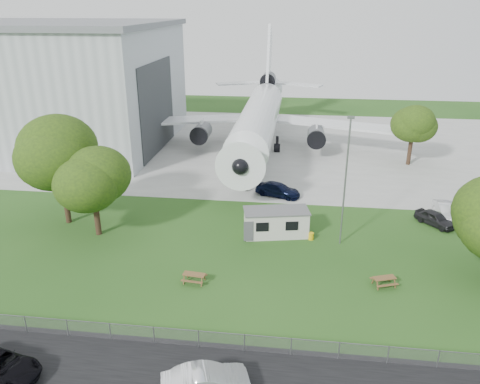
# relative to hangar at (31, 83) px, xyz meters

# --- Properties ---
(ground) EXTENTS (160.00, 160.00, 0.00)m
(ground) POSITION_rel_hangar_xyz_m (37.97, -36.00, -9.41)
(ground) COLOR #356122
(concrete_apron) EXTENTS (120.00, 46.00, 0.03)m
(concrete_apron) POSITION_rel_hangar_xyz_m (37.97, 2.00, -9.39)
(concrete_apron) COLOR #B7B7B2
(concrete_apron) RESTS_ON ground
(hangar) EXTENTS (43.00, 31.00, 18.55)m
(hangar) POSITION_rel_hangar_xyz_m (0.00, 0.00, 0.00)
(hangar) COLOR #B2B7BC
(hangar) RESTS_ON ground
(airliner) EXTENTS (46.36, 47.73, 17.69)m
(airliner) POSITION_rel_hangar_xyz_m (35.97, -0.14, -4.14)
(airliner) COLOR white
(airliner) RESTS_ON ground
(site_cabin) EXTENTS (6.96, 3.91, 2.62)m
(site_cabin) POSITION_rel_hangar_xyz_m (40.11, -28.75, -8.09)
(site_cabin) COLOR beige
(site_cabin) RESTS_ON ground
(picnic_west) EXTENTS (1.96, 1.69, 0.76)m
(picnic_west) POSITION_rel_hangar_xyz_m (34.02, -37.98, -9.41)
(picnic_west) COLOR brown
(picnic_west) RESTS_ON ground
(picnic_east) EXTENTS (2.20, 2.01, 0.76)m
(picnic_east) POSITION_rel_hangar_xyz_m (49.13, -36.59, -9.41)
(picnic_east) COLOR brown
(picnic_east) RESTS_ON ground
(fence) EXTENTS (58.00, 0.04, 1.30)m
(fence) POSITION_rel_hangar_xyz_m (37.97, -45.50, -9.41)
(fence) COLOR gray
(fence) RESTS_ON ground
(lamp_mast) EXTENTS (0.16, 0.16, 12.00)m
(lamp_mast) POSITION_rel_hangar_xyz_m (46.17, -29.80, -3.41)
(lamp_mast) COLOR slate
(lamp_mast) RESTS_ON ground
(tree_west_big) EXTENTS (7.82, 7.82, 11.20)m
(tree_west_big) POSITION_rel_hangar_xyz_m (18.76, -28.57, -2.13)
(tree_west_big) COLOR #382619
(tree_west_big) RESTS_ON ground
(tree_west_small) EXTENTS (6.60, 6.60, 9.13)m
(tree_west_small) POSITION_rel_hangar_xyz_m (22.92, -30.77, -3.60)
(tree_west_small) COLOR #382619
(tree_west_small) RESTS_ON ground
(tree_far_apron) EXTENTS (5.83, 5.83, 8.58)m
(tree_far_apron) POSITION_rel_hangar_xyz_m (57.33, -4.90, -3.77)
(tree_far_apron) COLOR #382619
(tree_far_apron) RESTS_ON ground
(car_centre_sedan) EXTENTS (5.37, 3.32, 1.67)m
(car_centre_sedan) POSITION_rel_hangar_xyz_m (37.19, -49.29, -8.57)
(car_centre_sedan) COLOR silver
(car_centre_sedan) RESTS_ON ground
(car_ne_hatch) EXTENTS (4.01, 4.32, 1.44)m
(car_ne_hatch) POSITION_rel_hangar_xyz_m (55.99, -24.59, -8.69)
(car_ne_hatch) COLOR black
(car_ne_hatch) RESTS_ON ground
(car_ne_sedan) EXTENTS (1.70, 4.78, 1.57)m
(car_ne_sedan) POSITION_rel_hangar_xyz_m (57.53, -22.76, -8.62)
(car_ne_sedan) COLOR silver
(car_ne_sedan) RESTS_ON ground
(car_apron_van) EXTENTS (5.73, 3.81, 1.54)m
(car_apron_van) POSITION_rel_hangar_xyz_m (39.77, -18.79, -8.64)
(car_apron_van) COLOR black
(car_apron_van) RESTS_ON ground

